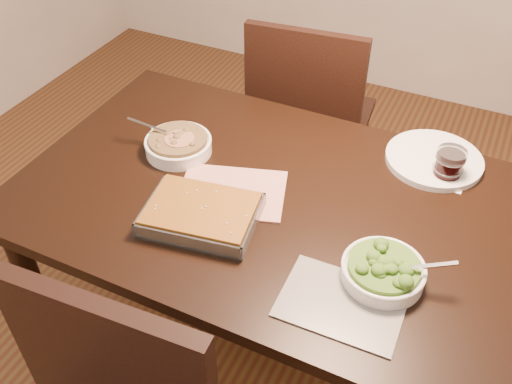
{
  "coord_description": "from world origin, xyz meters",
  "views": [
    {
      "loc": [
        0.49,
        -1.1,
        1.81
      ],
      "look_at": [
        -0.0,
        -0.05,
        0.8
      ],
      "focal_mm": 40.0,
      "sensor_mm": 36.0,
      "label": 1
    }
  ],
  "objects_px": {
    "stew_bowl": "(178,144)",
    "chair_far": "(309,116)",
    "table": "(265,219)",
    "broccoli_bowl": "(383,271)",
    "baking_dish": "(201,214)",
    "wine_tumbler": "(449,164)",
    "dinner_plate": "(434,159)"
  },
  "relations": [
    {
      "from": "table",
      "to": "broccoli_bowl",
      "type": "relative_size",
      "value": 6.24
    },
    {
      "from": "table",
      "to": "baking_dish",
      "type": "distance_m",
      "value": 0.24
    },
    {
      "from": "table",
      "to": "stew_bowl",
      "type": "bearing_deg",
      "value": 168.57
    },
    {
      "from": "table",
      "to": "dinner_plate",
      "type": "xyz_separation_m",
      "value": [
        0.39,
        0.35,
        0.11
      ]
    },
    {
      "from": "table",
      "to": "chair_far",
      "type": "xyz_separation_m",
      "value": [
        -0.15,
        0.74,
        -0.12
      ]
    },
    {
      "from": "broccoli_bowl",
      "to": "wine_tumbler",
      "type": "relative_size",
      "value": 2.36
    },
    {
      "from": "table",
      "to": "baking_dish",
      "type": "height_order",
      "value": "baking_dish"
    },
    {
      "from": "baking_dish",
      "to": "wine_tumbler",
      "type": "distance_m",
      "value": 0.72
    },
    {
      "from": "stew_bowl",
      "to": "wine_tumbler",
      "type": "bearing_deg",
      "value": 16.26
    },
    {
      "from": "table",
      "to": "stew_bowl",
      "type": "xyz_separation_m",
      "value": [
        -0.32,
        0.07,
        0.12
      ]
    },
    {
      "from": "wine_tumbler",
      "to": "baking_dish",
      "type": "bearing_deg",
      "value": -139.93
    },
    {
      "from": "broccoli_bowl",
      "to": "chair_far",
      "type": "xyz_separation_m",
      "value": [
        -0.53,
        0.9,
        -0.25
      ]
    },
    {
      "from": "table",
      "to": "stew_bowl",
      "type": "height_order",
      "value": "stew_bowl"
    },
    {
      "from": "baking_dish",
      "to": "wine_tumbler",
      "type": "bearing_deg",
      "value": 30.84
    },
    {
      "from": "dinner_plate",
      "to": "chair_far",
      "type": "bearing_deg",
      "value": 144.37
    },
    {
      "from": "wine_tumbler",
      "to": "dinner_plate",
      "type": "bearing_deg",
      "value": 127.76
    },
    {
      "from": "stew_bowl",
      "to": "dinner_plate",
      "type": "height_order",
      "value": "stew_bowl"
    },
    {
      "from": "table",
      "to": "broccoli_bowl",
      "type": "xyz_separation_m",
      "value": [
        0.38,
        -0.16,
        0.12
      ]
    },
    {
      "from": "table",
      "to": "wine_tumbler",
      "type": "bearing_deg",
      "value": 33.14
    },
    {
      "from": "broccoli_bowl",
      "to": "chair_far",
      "type": "bearing_deg",
      "value": 120.47
    },
    {
      "from": "stew_bowl",
      "to": "wine_tumbler",
      "type": "relative_size",
      "value": 2.38
    },
    {
      "from": "baking_dish",
      "to": "dinner_plate",
      "type": "relative_size",
      "value": 1.13
    },
    {
      "from": "baking_dish",
      "to": "table",
      "type": "bearing_deg",
      "value": 49.09
    },
    {
      "from": "wine_tumbler",
      "to": "chair_far",
      "type": "relative_size",
      "value": 0.1
    },
    {
      "from": "table",
      "to": "chair_far",
      "type": "relative_size",
      "value": 1.48
    },
    {
      "from": "wine_tumbler",
      "to": "dinner_plate",
      "type": "xyz_separation_m",
      "value": [
        -0.05,
        0.06,
        -0.04
      ]
    },
    {
      "from": "wine_tumbler",
      "to": "dinner_plate",
      "type": "relative_size",
      "value": 0.33
    },
    {
      "from": "stew_bowl",
      "to": "broccoli_bowl",
      "type": "relative_size",
      "value": 1.01
    },
    {
      "from": "dinner_plate",
      "to": "chair_far",
      "type": "xyz_separation_m",
      "value": [
        -0.54,
        0.39,
        -0.23
      ]
    },
    {
      "from": "chair_far",
      "to": "dinner_plate",
      "type": "bearing_deg",
      "value": 138.46
    },
    {
      "from": "stew_bowl",
      "to": "broccoli_bowl",
      "type": "height_order",
      "value": "same"
    },
    {
      "from": "stew_bowl",
      "to": "chair_far",
      "type": "height_order",
      "value": "chair_far"
    }
  ]
}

